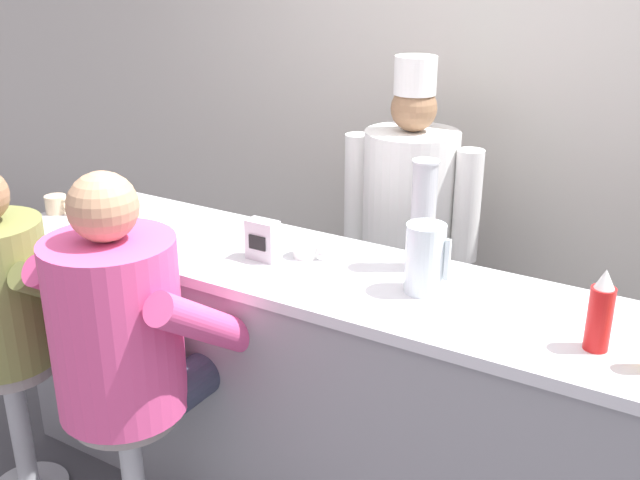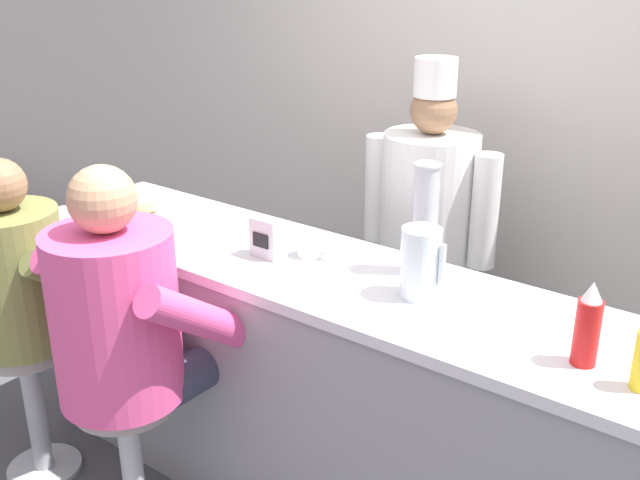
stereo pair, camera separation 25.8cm
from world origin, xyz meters
name	(u,v)px [view 1 (the left image)]	position (x,y,z in m)	size (l,w,h in m)	color
wall_back	(492,113)	(0.00, 1.64, 1.35)	(10.00, 0.06, 2.70)	beige
diner_counter	(353,401)	(0.00, 0.31, 0.51)	(2.94, 0.62, 1.01)	gray
ketchup_bottle_red	(600,313)	(0.82, 0.22, 1.13)	(0.07, 0.07, 0.25)	red
water_pitcher_clear	(425,259)	(0.25, 0.32, 1.13)	(0.15, 0.13, 0.23)	silver
breakfast_plate	(128,219)	(-1.08, 0.30, 1.03)	(0.25, 0.25, 0.05)	white
cereal_bowl	(143,236)	(-0.86, 0.17, 1.04)	(0.16, 0.16, 0.05)	white
coffee_mug_tan	(57,204)	(-1.42, 0.23, 1.05)	(0.13, 0.09, 0.08)	beige
coffee_mug_white	(307,247)	(-0.24, 0.37, 1.05)	(0.14, 0.10, 0.08)	white
cup_stack_steel	(423,215)	(0.16, 0.49, 1.21)	(0.09, 0.09, 0.39)	#B7BABF
napkin_dispenser_chrome	(263,240)	(-0.37, 0.27, 1.09)	(0.12, 0.07, 0.15)	silver
diner_seated_olive	(6,302)	(-1.19, -0.24, 0.84)	(0.59, 0.58, 1.37)	#B2B5BA
diner_seated_pink	(126,334)	(-0.57, -0.23, 0.88)	(0.65, 0.64, 1.45)	#B2B5BA
cook_in_whites_near	(408,226)	(-0.17, 1.12, 0.91)	(0.65, 0.42, 1.66)	#232328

